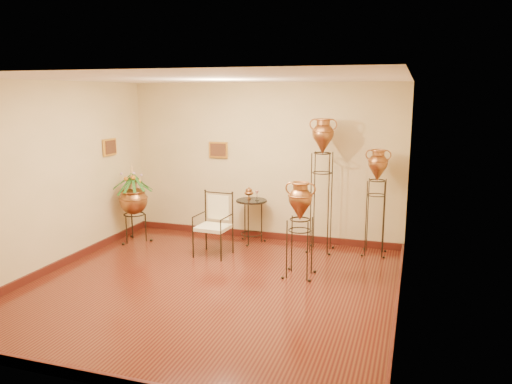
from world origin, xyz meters
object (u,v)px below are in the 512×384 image
(amphora_mid, at_px, (376,202))
(armchair, at_px, (213,225))
(amphora_tall, at_px, (322,184))
(side_table, at_px, (252,220))
(planter_urn, at_px, (133,197))

(amphora_mid, xyz_separation_m, armchair, (-2.50, -0.87, -0.37))
(armchair, bearing_deg, amphora_tall, 29.24)
(amphora_tall, height_order, armchair, amphora_tall)
(amphora_tall, xyz_separation_m, side_table, (-1.25, 0.10, -0.74))
(amphora_tall, xyz_separation_m, amphora_mid, (0.88, 0.10, -0.26))
(side_table, bearing_deg, armchair, -112.94)
(amphora_mid, bearing_deg, amphora_tall, -173.83)
(armchair, bearing_deg, amphora_mid, 22.85)
(planter_urn, bearing_deg, amphora_mid, 7.81)
(planter_urn, relative_size, armchair, 1.41)
(amphora_mid, bearing_deg, side_table, 179.98)
(amphora_mid, relative_size, armchair, 1.72)
(planter_urn, distance_m, armchair, 1.70)
(amphora_mid, height_order, armchair, amphora_mid)
(amphora_mid, height_order, planter_urn, amphora_mid)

